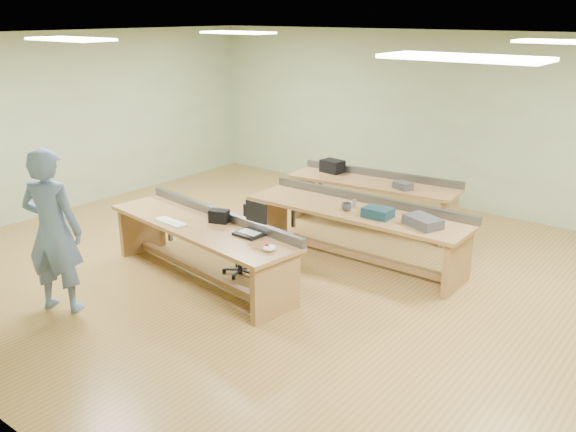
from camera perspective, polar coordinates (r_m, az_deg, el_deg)
The scene contains 21 objects.
floor at distance 8.04m, azimuth 1.78°, elevation -5.57°, with size 10.00×10.00×0.00m, color olive.
ceiling at distance 7.34m, azimuth 2.02°, elevation 16.32°, with size 10.00×10.00×0.00m, color silver.
wall_back at distance 10.97m, azimuth 14.48°, elevation 8.64°, with size 10.00×0.04×3.00m, color #A0B98C.
wall_left at distance 11.19m, azimuth -19.48°, elevation 8.35°, with size 0.04×8.00×3.00m, color #A0B98C.
fluor_panels at distance 7.34m, azimuth 2.01°, elevation 16.09°, with size 6.20×3.50×0.03m.
workbench_front at distance 7.81m, azimuth -7.97°, elevation -2.06°, with size 3.06×1.18×0.86m.
workbench_mid at distance 8.37m, azimuth 6.42°, elevation -0.54°, with size 3.18×0.88×0.86m.
workbench_back at distance 9.76m, azimuth 7.95°, elevation 2.14°, with size 2.78×0.99×0.86m.
person at distance 7.31m, azimuth -21.15°, elevation -1.31°, with size 0.70×0.46×1.92m, color slate.
laptop_base at distance 7.29m, azimuth -3.65°, elevation -1.68°, with size 0.33×0.27×0.04m, color black.
laptop_screen at distance 7.30m, azimuth -3.00°, elevation 0.36°, with size 0.33×0.02×0.26m, color black.
keyboard at distance 7.83m, azimuth -10.91°, elevation -0.58°, with size 0.48×0.16×0.03m, color silver.
trackball_mouse at distance 6.81m, azimuth -1.76°, elevation -2.99°, with size 0.14×0.16×0.07m, color white.
camera_bag at distance 7.75m, azimuth -6.46°, elevation -0.02°, with size 0.24×0.15×0.16m, color black.
task_chair at distance 8.02m, azimuth -4.25°, elevation -3.17°, with size 0.60×0.60×0.88m.
parts_bin_teal at distance 7.99m, azimuth 8.41°, elevation 0.33°, with size 0.36×0.27×0.13m, color #122E3A.
parts_bin_grey at distance 7.74m, azimuth 12.51°, elevation -0.52°, with size 0.46×0.29×0.13m, color #373639.
mug at distance 8.20m, azimuth 5.49°, elevation 0.85°, with size 0.13×0.13×0.11m, color #373639.
drinks_can at distance 8.31m, azimuth 6.22°, elevation 1.12°, with size 0.06×0.06×0.12m, color silver.
storage_box_back at distance 10.15m, azimuth 4.17°, elevation 4.67°, with size 0.36×0.26×0.21m, color black.
tray_back at distance 9.33m, azimuth 10.70°, elevation 2.82°, with size 0.27×0.19×0.11m, color #373639.
Camera 1 is at (4.32, -5.92, 3.30)m, focal length 38.00 mm.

